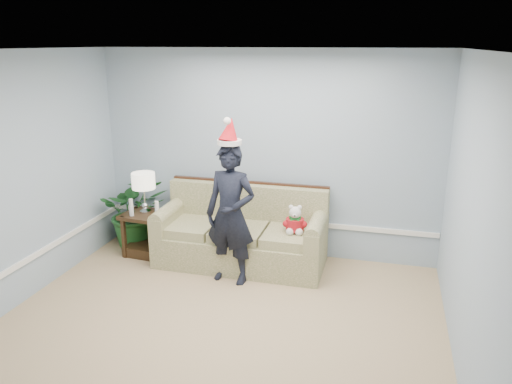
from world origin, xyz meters
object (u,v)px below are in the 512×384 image
object	(u,v)px
side_table	(148,238)
man	(231,214)
sofa	(242,236)
table_lamp	(144,182)
teddy_bear	(295,223)
houseplant	(136,211)

from	to	relation	value
side_table	man	xyz separation A→B (m)	(1.33, -0.44, 0.61)
sofa	table_lamp	size ratio (longest dim) A/B	3.90
sofa	teddy_bear	world-z (taller)	sofa
teddy_bear	sofa	bearing A→B (deg)	162.19
houseplant	man	bearing A→B (deg)	-23.40
man	houseplant	bearing A→B (deg)	164.34
sofa	houseplant	bearing A→B (deg)	173.74
man	sofa	bearing A→B (deg)	100.37
teddy_bear	houseplant	bearing A→B (deg)	164.58
table_lamp	houseplant	size ratio (longest dim) A/B	0.55
man	teddy_bear	bearing A→B (deg)	38.65
table_lamp	teddy_bear	size ratio (longest dim) A/B	1.53
side_table	teddy_bear	distance (m)	2.06
teddy_bear	table_lamp	bearing A→B (deg)	170.04
sofa	man	bearing A→B (deg)	-87.49
sofa	teddy_bear	distance (m)	0.78
houseplant	teddy_bear	world-z (taller)	houseplant
table_lamp	man	world-z (taller)	man
sofa	man	distance (m)	0.72
side_table	houseplant	xyz separation A→B (m)	(-0.30, 0.26, 0.28)
sofa	houseplant	xyz separation A→B (m)	(-1.60, 0.17, 0.15)
sofa	man	world-z (taller)	man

